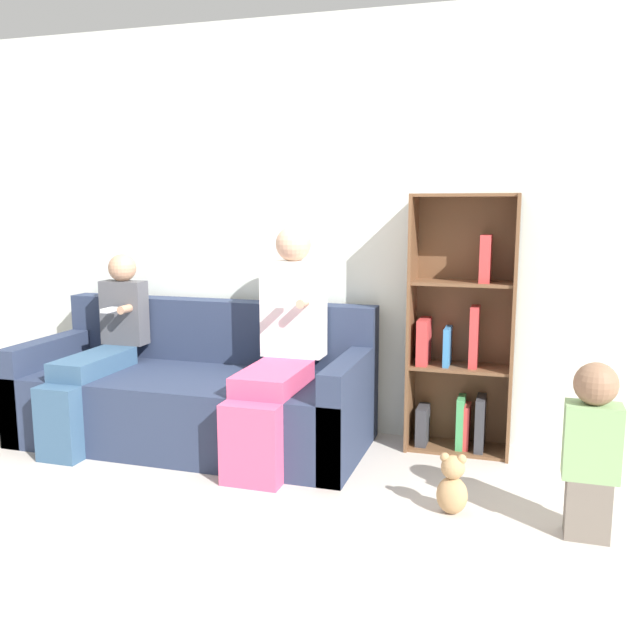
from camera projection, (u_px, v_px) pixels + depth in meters
ground_plane at (204, 479)px, 3.57m from camera, size 14.00×14.00×0.00m
back_wall at (271, 229)px, 4.32m from camera, size 10.00×0.06×2.55m
couch at (196, 396)px, 4.13m from camera, size 2.09×0.89×0.83m
adult_seated at (281, 343)px, 3.82m from camera, size 0.37×0.85×1.31m
child_seated at (99, 350)px, 4.12m from camera, size 0.29×0.85×1.12m
toddler_standing at (592, 446)px, 2.88m from camera, size 0.23×0.18×0.78m
bookshelf at (461, 340)px, 3.93m from camera, size 0.59×0.29×1.49m
teddy_bear at (452, 486)px, 3.15m from camera, size 0.15×0.12×0.29m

